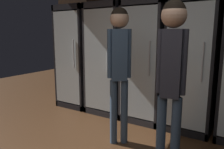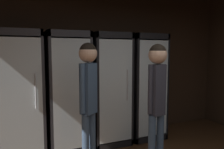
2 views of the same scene
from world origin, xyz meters
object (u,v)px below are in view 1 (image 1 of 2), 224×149
(cooler_left, at_px, (110,60))
(shopper_far, at_px, (171,66))
(cooler_far_left, at_px, (80,58))
(cooler_center, at_px, (147,63))
(cooler_right, at_px, (193,66))
(shopper_near, at_px, (119,57))

(cooler_left, relative_size, shopper_far, 1.13)
(cooler_far_left, height_order, shopper_far, cooler_far_left)
(cooler_center, bearing_deg, cooler_left, -179.93)
(cooler_center, height_order, shopper_far, cooler_center)
(cooler_left, relative_size, cooler_center, 1.00)
(cooler_far_left, xyz_separation_m, cooler_right, (2.14, -0.00, 0.00))
(shopper_near, height_order, shopper_far, shopper_near)
(cooler_left, bearing_deg, cooler_right, -0.04)
(cooler_far_left, height_order, cooler_center, same)
(cooler_far_left, xyz_separation_m, shopper_far, (2.24, -1.36, 0.18))
(shopper_near, relative_size, shopper_far, 1.01)
(cooler_left, distance_m, shopper_near, 1.27)
(cooler_right, bearing_deg, shopper_far, -85.54)
(cooler_right, bearing_deg, cooler_center, 179.84)
(cooler_left, relative_size, cooler_right, 1.00)
(cooler_right, xyz_separation_m, shopper_far, (0.11, -1.36, 0.17))
(cooler_left, xyz_separation_m, shopper_near, (0.77, -1.00, 0.19))
(cooler_center, bearing_deg, cooler_far_left, -179.98)
(shopper_near, distance_m, shopper_far, 0.84)
(cooler_far_left, distance_m, cooler_right, 2.14)
(cooler_far_left, distance_m, shopper_far, 2.63)
(cooler_left, distance_m, cooler_right, 1.42)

